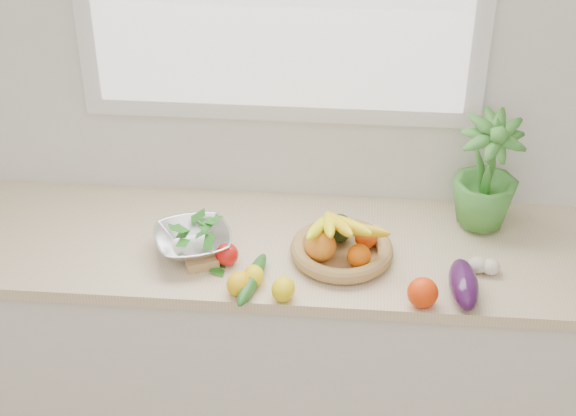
# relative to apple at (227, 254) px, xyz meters

# --- Properties ---
(back_wall) EXTENTS (4.50, 0.02, 2.70)m
(back_wall) POSITION_rel_apple_xyz_m (0.13, 0.42, 0.41)
(back_wall) COLOR white
(back_wall) RESTS_ON ground
(counter_cabinet) EXTENTS (2.20, 0.58, 0.86)m
(counter_cabinet) POSITION_rel_apple_xyz_m (0.13, 0.12, -0.51)
(counter_cabinet) COLOR silver
(counter_cabinet) RESTS_ON ground
(countertop) EXTENTS (2.24, 0.62, 0.04)m
(countertop) POSITION_rel_apple_xyz_m (0.13, 0.12, -0.06)
(countertop) COLOR beige
(countertop) RESTS_ON counter_cabinet
(orange_loose) EXTENTS (0.10, 0.10, 0.09)m
(orange_loose) POSITION_rel_apple_xyz_m (0.60, -0.15, 0.01)
(orange_loose) COLOR #F43907
(orange_loose) RESTS_ON countertop
(lemon_a) EXTENTS (0.09, 0.10, 0.07)m
(lemon_a) POSITION_rel_apple_xyz_m (0.05, -0.14, -0.00)
(lemon_a) COLOR yellow
(lemon_a) RESTS_ON countertop
(lemon_b) EXTENTS (0.08, 0.09, 0.07)m
(lemon_b) POSITION_rel_apple_xyz_m (0.19, -0.16, -0.00)
(lemon_b) COLOR yellow
(lemon_b) RESTS_ON countertop
(lemon_c) EXTENTS (0.08, 0.09, 0.06)m
(lemon_c) POSITION_rel_apple_xyz_m (0.10, -0.09, -0.01)
(lemon_c) COLOR yellow
(lemon_c) RESTS_ON countertop
(apple) EXTENTS (0.10, 0.10, 0.07)m
(apple) POSITION_rel_apple_xyz_m (0.00, 0.00, 0.00)
(apple) COLOR red
(apple) RESTS_ON countertop
(ginger) EXTENTS (0.11, 0.08, 0.03)m
(ginger) POSITION_rel_apple_xyz_m (-0.07, -0.03, -0.02)
(ginger) COLOR tan
(ginger) RESTS_ON countertop
(garlic_a) EXTENTS (0.06, 0.06, 0.05)m
(garlic_a) POSITION_rel_apple_xyz_m (0.78, 0.03, -0.01)
(garlic_a) COLOR silver
(garlic_a) RESTS_ON countertop
(garlic_b) EXTENTS (0.07, 0.07, 0.05)m
(garlic_b) POSITION_rel_apple_xyz_m (0.46, 0.18, -0.01)
(garlic_b) COLOR beige
(garlic_b) RESTS_ON countertop
(garlic_c) EXTENTS (0.07, 0.07, 0.05)m
(garlic_c) POSITION_rel_apple_xyz_m (0.81, 0.02, -0.01)
(garlic_c) COLOR silver
(garlic_c) RESTS_ON countertop
(eggplant) EXTENTS (0.10, 0.23, 0.09)m
(eggplant) POSITION_rel_apple_xyz_m (0.72, -0.10, 0.01)
(eggplant) COLOR #35103D
(eggplant) RESTS_ON countertop
(cucumber) EXTENTS (0.09, 0.27, 0.05)m
(cucumber) POSITION_rel_apple_xyz_m (0.09, -0.10, -0.01)
(cucumber) COLOR #1B5418
(cucumber) RESTS_ON countertop
(radish) EXTENTS (0.04, 0.04, 0.03)m
(radish) POSITION_rel_apple_xyz_m (0.04, -0.11, -0.02)
(radish) COLOR red
(radish) RESTS_ON countertop
(potted_herb) EXTENTS (0.25, 0.25, 0.38)m
(potted_herb) POSITION_rel_apple_xyz_m (0.81, 0.28, 0.18)
(potted_herb) COLOR #418B32
(potted_herb) RESTS_ON countertop
(fruit_basket) EXTENTS (0.42, 0.42, 0.18)m
(fruit_basket) POSITION_rel_apple_xyz_m (0.35, 0.06, 0.01)
(fruit_basket) COLOR tan
(fruit_basket) RESTS_ON countertop
(colander_with_spinach) EXTENTS (0.31, 0.31, 0.12)m
(colander_with_spinach) POSITION_rel_apple_xyz_m (-0.11, 0.04, 0.03)
(colander_with_spinach) COLOR white
(colander_with_spinach) RESTS_ON countertop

